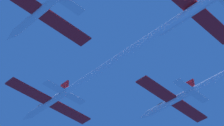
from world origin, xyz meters
The scene contains 1 object.
jet_lead centered at (-0.33, -12.83, -0.64)m, with size 14.67×45.86×2.43m.
Camera 1 is at (-29.90, -42.75, -36.83)m, focal length 67.04 mm.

